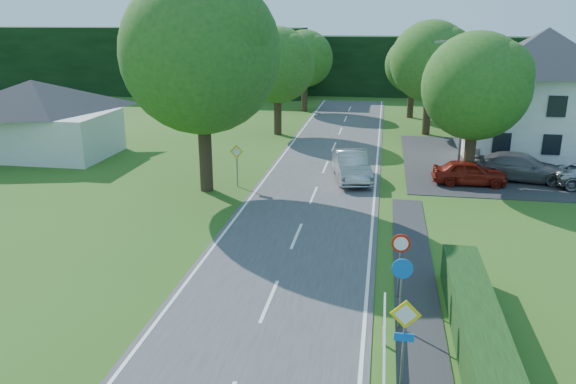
% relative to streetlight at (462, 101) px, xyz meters
% --- Properties ---
extents(road, '(7.00, 80.00, 0.04)m').
position_rel_streetlight_xyz_m(road, '(-8.06, -10.00, -4.44)').
color(road, '#3F3E41').
rests_on(road, ground).
extents(parking_pad, '(14.00, 16.00, 0.04)m').
position_rel_streetlight_xyz_m(parking_pad, '(3.94, 3.00, -4.44)').
color(parking_pad, '#272729').
rests_on(parking_pad, ground).
extents(line_edge_left, '(0.12, 80.00, 0.01)m').
position_rel_streetlight_xyz_m(line_edge_left, '(-11.31, -10.00, -4.42)').
color(line_edge_left, white).
rests_on(line_edge_left, road).
extents(line_edge_right, '(0.12, 80.00, 0.01)m').
position_rel_streetlight_xyz_m(line_edge_right, '(-4.81, -10.00, -4.42)').
color(line_edge_right, white).
rests_on(line_edge_right, road).
extents(line_centre, '(0.12, 80.00, 0.01)m').
position_rel_streetlight_xyz_m(line_centre, '(-8.06, -10.00, -4.42)').
color(line_centre, white).
rests_on(line_centre, road).
extents(tree_main, '(9.40, 9.40, 11.64)m').
position_rel_streetlight_xyz_m(tree_main, '(-14.06, -6.00, 1.36)').
color(tree_main, '#205018').
rests_on(tree_main, ground).
extents(tree_left_far, '(7.00, 7.00, 8.58)m').
position_rel_streetlight_xyz_m(tree_left_far, '(-13.06, 10.00, -0.17)').
color(tree_left_far, '#205018').
rests_on(tree_left_far, ground).
extents(tree_right_far, '(7.40, 7.40, 9.09)m').
position_rel_streetlight_xyz_m(tree_right_far, '(-1.06, 12.00, 0.08)').
color(tree_right_far, '#205018').
rests_on(tree_right_far, ground).
extents(tree_left_back, '(6.60, 6.60, 8.07)m').
position_rel_streetlight_xyz_m(tree_left_back, '(-12.56, 22.00, -0.43)').
color(tree_left_back, '#205018').
rests_on(tree_left_back, ground).
extents(tree_right_back, '(6.20, 6.20, 7.56)m').
position_rel_streetlight_xyz_m(tree_right_back, '(-2.06, 20.00, -0.68)').
color(tree_right_back, '#205018').
rests_on(tree_right_back, ground).
extents(tree_right_mid, '(7.00, 7.00, 8.58)m').
position_rel_streetlight_xyz_m(tree_right_mid, '(0.44, -2.00, -0.17)').
color(tree_right_mid, '#205018').
rests_on(tree_right_mid, ground).
extents(treeline_left, '(44.00, 6.00, 8.00)m').
position_rel_streetlight_xyz_m(treeline_left, '(-36.06, 32.00, -0.46)').
color(treeline_left, black).
rests_on(treeline_left, ground).
extents(treeline_right, '(30.00, 5.00, 7.00)m').
position_rel_streetlight_xyz_m(treeline_right, '(-0.06, 36.00, -0.96)').
color(treeline_right, black).
rests_on(treeline_right, ground).
extents(bungalow_left, '(11.00, 6.50, 5.20)m').
position_rel_streetlight_xyz_m(bungalow_left, '(-28.06, 0.00, -1.75)').
color(bungalow_left, silver).
rests_on(bungalow_left, ground).
extents(house_white, '(10.60, 8.40, 8.60)m').
position_rel_streetlight_xyz_m(house_white, '(5.94, 6.00, -0.06)').
color(house_white, silver).
rests_on(house_white, ground).
extents(streetlight, '(2.03, 0.18, 8.00)m').
position_rel_streetlight_xyz_m(streetlight, '(0.00, 0.00, 0.00)').
color(streetlight, slate).
rests_on(streetlight, ground).
extents(sign_priority_right, '(0.78, 0.09, 2.59)m').
position_rel_streetlight_xyz_m(sign_priority_right, '(-3.76, -22.02, -2.67)').
color(sign_priority_right, slate).
rests_on(sign_priority_right, ground).
extents(sign_roundabout, '(0.64, 0.08, 2.37)m').
position_rel_streetlight_xyz_m(sign_roundabout, '(-3.76, -19.02, -2.79)').
color(sign_roundabout, slate).
rests_on(sign_roundabout, ground).
extents(sign_speed_limit, '(0.64, 0.11, 2.37)m').
position_rel_streetlight_xyz_m(sign_speed_limit, '(-3.76, -17.03, -2.70)').
color(sign_speed_limit, slate).
rests_on(sign_speed_limit, ground).
extents(sign_priority_left, '(0.78, 0.09, 2.44)m').
position_rel_streetlight_xyz_m(sign_priority_left, '(-12.56, -5.02, -2.75)').
color(sign_priority_left, slate).
rests_on(sign_priority_left, ground).
extents(moving_car, '(2.75, 5.36, 1.68)m').
position_rel_streetlight_xyz_m(moving_car, '(-6.25, -2.65, -3.58)').
color(moving_car, '#9D9EA1').
rests_on(moving_car, road).
extents(motorcycle, '(0.94, 1.87, 0.94)m').
position_rel_streetlight_xyz_m(motorcycle, '(-6.26, -0.79, -3.96)').
color(motorcycle, black).
rests_on(motorcycle, road).
extents(parked_car_red, '(4.20, 1.78, 1.42)m').
position_rel_streetlight_xyz_m(parked_car_red, '(0.47, -2.47, -3.72)').
color(parked_car_red, maroon).
rests_on(parked_car_red, parking_pad).
extents(parked_car_grey, '(5.74, 3.08, 1.58)m').
position_rel_streetlight_xyz_m(parked_car_grey, '(3.56, -1.03, -3.63)').
color(parked_car_grey, '#55565B').
rests_on(parked_car_grey, parking_pad).
extents(parasol, '(1.89, 1.92, 1.72)m').
position_rel_streetlight_xyz_m(parasol, '(0.80, 3.21, -3.57)').
color(parasol, red).
rests_on(parasol, parking_pad).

